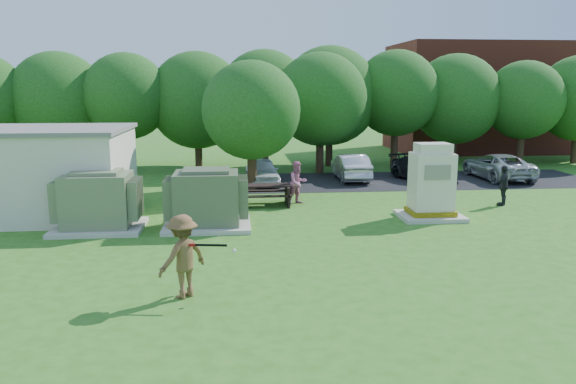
{
  "coord_description": "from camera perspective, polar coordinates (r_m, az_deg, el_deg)",
  "views": [
    {
      "loc": [
        -1.79,
        -14.84,
        4.88
      ],
      "look_at": [
        0.0,
        4.0,
        1.3
      ],
      "focal_mm": 35.0,
      "sensor_mm": 36.0,
      "label": 1
    }
  ],
  "objects": [
    {
      "name": "car_silver_a",
      "position": [
        29.79,
        6.38,
        2.55
      ],
      "size": [
        1.46,
        4.16,
        1.37
      ],
      "primitive_type": "imported",
      "rotation": [
        0.0,
        0.0,
        3.14
      ],
      "color": "#B0B0B5",
      "rests_on": "ground"
    },
    {
      "name": "car_white",
      "position": [
        28.3,
        -2.64,
        2.11
      ],
      "size": [
        1.72,
        3.91,
        1.31
      ],
      "primitive_type": "imported",
      "rotation": [
        0.0,
        0.0,
        0.05
      ],
      "color": "white",
      "rests_on": "ground"
    },
    {
      "name": "ground",
      "position": [
        15.72,
        1.39,
        -7.37
      ],
      "size": [
        120.0,
        120.0,
        0.0
      ],
      "primitive_type": "plane",
      "color": "#2D6619",
      "rests_on": "ground"
    },
    {
      "name": "generator_cabinet",
      "position": [
        21.52,
        14.35,
        0.62
      ],
      "size": [
        2.31,
        1.89,
        2.82
      ],
      "color": "beige",
      "rests_on": "ground"
    },
    {
      "name": "tree_row",
      "position": [
        33.54,
        0.64,
        9.47
      ],
      "size": [
        41.3,
        13.3,
        7.3
      ],
      "color": "#47301E",
      "rests_on": "ground"
    },
    {
      "name": "batter",
      "position": [
        13.34,
        -10.66,
        -6.44
      ],
      "size": [
        1.44,
        1.4,
        1.98
      ],
      "primitive_type": "imported",
      "rotation": [
        0.0,
        0.0,
        3.88
      ],
      "color": "brown",
      "rests_on": "ground"
    },
    {
      "name": "parking_strip",
      "position": [
        30.07,
        11.65,
        1.16
      ],
      "size": [
        20.0,
        6.0,
        0.01
      ],
      "primitive_type": "cube",
      "color": "#232326",
      "rests_on": "ground"
    },
    {
      "name": "picnic_table",
      "position": [
        23.27,
        -2.23,
        -0.04
      ],
      "size": [
        2.03,
        1.52,
        0.87
      ],
      "color": "black",
      "rests_on": "ground"
    },
    {
      "name": "car_silver_b",
      "position": [
        31.93,
        20.5,
        2.47
      ],
      "size": [
        2.42,
        4.95,
        1.35
      ],
      "primitive_type": "imported",
      "rotation": [
        0.0,
        0.0,
        3.18
      ],
      "color": "#B7B7BC",
      "rests_on": "ground"
    },
    {
      "name": "car_dark",
      "position": [
        30.08,
        13.53,
        2.29
      ],
      "size": [
        2.94,
        4.66,
        1.26
      ],
      "primitive_type": "imported",
      "rotation": [
        0.0,
        0.0,
        0.29
      ],
      "color": "black",
      "rests_on": "ground"
    },
    {
      "name": "person_walking_right",
      "position": [
        24.82,
        21.05,
        0.63
      ],
      "size": [
        0.95,
        1.02,
        1.68
      ],
      "primitive_type": "imported",
      "rotation": [
        0.0,
        0.0,
        4.01
      ],
      "color": "black",
      "rests_on": "ground"
    },
    {
      "name": "person_at_picnic",
      "position": [
        23.47,
        1.0,
        0.95
      ],
      "size": [
        1.1,
        1.03,
        1.8
      ],
      "primitive_type": "imported",
      "rotation": [
        0.0,
        0.0,
        0.53
      ],
      "color": "#C2668E",
      "rests_on": "ground"
    },
    {
      "name": "brick_building",
      "position": [
        46.29,
        20.14,
        8.98
      ],
      "size": [
        15.0,
        8.0,
        8.0
      ],
      "primitive_type": "cube",
      "color": "maroon",
      "rests_on": "ground"
    },
    {
      "name": "transformer_right",
      "position": [
        19.76,
        -8.25,
        -0.82
      ],
      "size": [
        3.0,
        2.4,
        2.07
      ],
      "color": "beige",
      "rests_on": "ground"
    },
    {
      "name": "transformer_left",
      "position": [
        20.28,
        -18.75,
        -0.98
      ],
      "size": [
        3.0,
        2.4,
        2.07
      ],
      "color": "beige",
      "rests_on": "ground"
    },
    {
      "name": "batting_equipment",
      "position": [
        13.07,
        -8.02,
        -5.46
      ],
      "size": [
        1.16,
        0.3,
        0.28
      ],
      "color": "black",
      "rests_on": "ground"
    }
  ]
}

